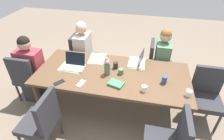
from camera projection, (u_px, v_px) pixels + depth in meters
The scene contains 24 objects.
ground_plane at pixel (112, 108), 3.16m from camera, with size 10.00×10.00×0.00m, color #756656.
dining_table at pixel (112, 76), 2.77m from camera, with size 2.27×1.01×0.74m.
chair_near_left_near at pixel (81, 54), 3.67m from camera, with size 0.44×0.44×0.90m.
person_near_left_near at pixel (84, 55), 3.60m from camera, with size 0.36×0.40×1.19m.
chair_near_left_mid at pixel (156, 63), 3.41m from camera, with size 0.44×0.44×0.90m.
person_near_left_mid at pixel (161, 64), 3.33m from camera, with size 0.36×0.40×1.19m.
chair_head_right_left_far at pixel (28, 76), 3.07m from camera, with size 0.44×0.44×0.90m.
person_head_right_left_far at pixel (33, 73), 3.10m from camera, with size 0.40×0.36×1.19m.
chair_head_left_right_mid at pixel (206, 94), 2.71m from camera, with size 0.44×0.44×0.90m.
chair_far_right_far at pixel (42, 119), 2.32m from camera, with size 0.44×0.44×0.90m.
flower_vase at pixel (107, 67), 2.63m from camera, with size 0.09×0.10×0.28m.
placemat_near_left_near at pixel (97, 58), 3.06m from camera, with size 0.36×0.26×0.00m, color #7FAD70.
placemat_near_left_mid at pixel (137, 63), 2.95m from camera, with size 0.36×0.26×0.00m, color #7FAD70.
placemat_head_right_left_far at pixel (71, 67), 2.85m from camera, with size 0.36×0.26×0.00m, color #7FAD70.
laptop_near_left_mid at pixel (137, 61), 2.92m from camera, with size 0.22×0.32×0.20m.
laptop_head_right_left_far at pixel (74, 64), 2.83m from camera, with size 0.32×0.22×0.21m.
coffee_mug_near_left at pixel (189, 93), 2.30m from camera, with size 0.07×0.07×0.08m, color white.
coffee_mug_near_right at pixel (116, 65), 2.80m from camera, with size 0.08×0.08×0.10m, color #232328.
coffee_mug_centre_left at pixel (121, 72), 2.68m from camera, with size 0.08×0.08×0.09m, color #47704C.
coffee_mug_centre_right at pixel (164, 80), 2.50m from camera, with size 0.07×0.07×0.11m, color #33477A.
coffee_mug_far_left at pixel (144, 89), 2.37m from camera, with size 0.07×0.07×0.08m, color white.
book_red_cover at pixel (116, 84), 2.49m from camera, with size 0.20×0.14×0.04m, color #3D7F56.
phone_black at pixel (59, 82), 2.54m from camera, with size 0.15×0.07×0.01m, color black.
phone_silver at pixel (81, 83), 2.52m from camera, with size 0.15×0.07×0.01m, color silver.
Camera 1 is at (-0.47, 2.16, 2.34)m, focal length 29.35 mm.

